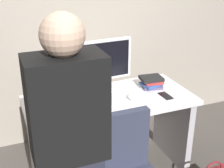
{
  "coord_description": "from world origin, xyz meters",
  "views": [
    {
      "loc": [
        -0.84,
        -2.14,
        1.87
      ],
      "look_at": [
        0.0,
        -0.05,
        0.91
      ],
      "focal_mm": 48.71,
      "sensor_mm": 36.0,
      "label": 1
    }
  ],
  "objects": [
    {
      "name": "mouse",
      "position": [
        0.16,
        -0.08,
        0.78
      ],
      "size": [
        0.06,
        0.1,
        0.03
      ],
      "primitive_type": "ellipsoid",
      "color": "white",
      "rests_on": "desk"
    },
    {
      "name": "book_stack",
      "position": [
        0.43,
        0.07,
        0.81
      ],
      "size": [
        0.21,
        0.18,
        0.1
      ],
      "color": "#594C72",
      "rests_on": "desk"
    },
    {
      "name": "cup_near_keyboard",
      "position": [
        -0.44,
        -0.06,
        0.81
      ],
      "size": [
        0.07,
        0.07,
        0.09
      ],
      "primitive_type": "cylinder",
      "color": "#D84C3F",
      "rests_on": "desk"
    },
    {
      "name": "monitor",
      "position": [
        0.01,
        0.19,
        1.02
      ],
      "size": [
        0.54,
        0.15,
        0.46
      ],
      "color": "silver",
      "rests_on": "desk"
    },
    {
      "name": "keyboard",
      "position": [
        -0.12,
        -0.09,
        0.77
      ],
      "size": [
        0.43,
        0.15,
        0.02
      ],
      "primitive_type": "cube",
      "rotation": [
        0.0,
        0.0,
        -0.04
      ],
      "color": "white",
      "rests_on": "desk"
    },
    {
      "name": "cell_phone",
      "position": [
        0.46,
        -0.14,
        0.76
      ],
      "size": [
        0.07,
        0.15,
        0.01
      ],
      "primitive_type": "cube",
      "rotation": [
        0.0,
        0.0,
        0.02
      ],
      "color": "black",
      "rests_on": "desk"
    },
    {
      "name": "desk",
      "position": [
        0.0,
        0.0,
        0.52
      ],
      "size": [
        1.41,
        0.67,
        0.76
      ],
      "color": "white",
      "rests_on": "ground"
    },
    {
      "name": "person_at_desk",
      "position": [
        -0.54,
        -0.77,
        0.84
      ],
      "size": [
        0.4,
        0.24,
        1.64
      ],
      "color": "#262838",
      "rests_on": "ground"
    },
    {
      "name": "cup_by_monitor",
      "position": [
        -0.41,
        0.17,
        0.81
      ],
      "size": [
        0.08,
        0.08,
        0.09
      ],
      "primitive_type": "cylinder",
      "color": "silver",
      "rests_on": "desk"
    }
  ]
}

